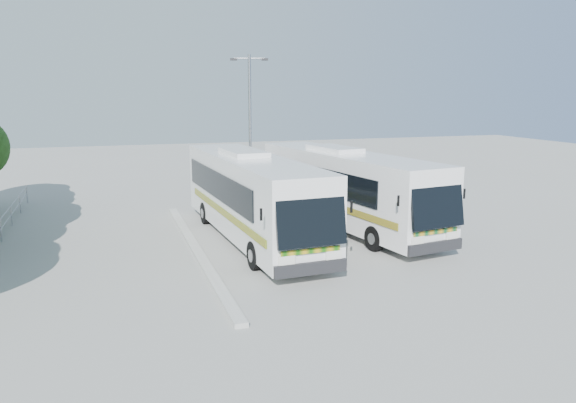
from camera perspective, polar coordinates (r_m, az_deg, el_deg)
name	(u,v)px	position (r m, az deg, el deg)	size (l,w,h in m)	color
ground	(264,259)	(21.64, -2.46, -5.88)	(100.00, 100.00, 0.00)	gray
kerb_divider	(196,249)	(23.05, -9.35, -4.76)	(0.40, 16.00, 0.15)	#B2B2AD
coach_main	(251,195)	(24.09, -3.74, 0.68)	(3.38, 13.06, 3.59)	silver
coach_adjacent	(346,187)	(26.44, 5.89, 1.50)	(4.47, 12.94, 3.53)	silver
lamppost	(250,125)	(30.71, -3.88, 7.79)	(1.99, 0.70, 8.25)	gray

